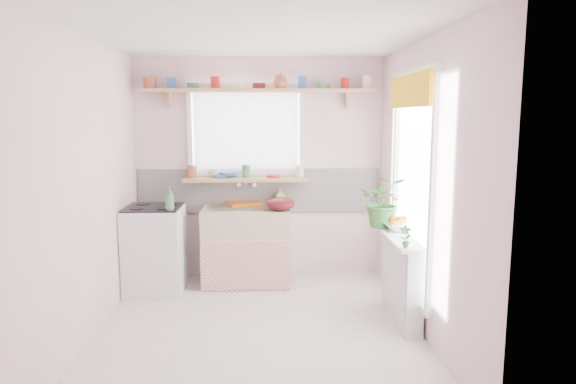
{
  "coord_description": "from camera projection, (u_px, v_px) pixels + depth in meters",
  "views": [
    {
      "loc": [
        0.08,
        -4.24,
        1.85
      ],
      "look_at": [
        0.28,
        0.55,
        1.13
      ],
      "focal_mm": 32.0,
      "sensor_mm": 36.0,
      "label": 1
    }
  ],
  "objects": [
    {
      "name": "dish_tray",
      "position": [
        244.0,
        203.0,
        5.79
      ],
      "size": [
        0.43,
        0.38,
        0.04
      ],
      "primitive_type": "cube",
      "rotation": [
        0.0,
        0.0,
        0.36
      ],
      "color": "#CC6512",
      "rests_on": "sink_unit"
    },
    {
      "name": "herb_pot",
      "position": [
        405.0,
        237.0,
        4.19
      ],
      "size": [
        0.11,
        0.08,
        0.19
      ],
      "primitive_type": "imported",
      "rotation": [
        0.0,
        0.0,
        -0.09
      ],
      "color": "#2C6A2A",
      "rests_on": "radiator_ledge"
    },
    {
      "name": "fruit",
      "position": [
        400.0,
        220.0,
        4.84
      ],
      "size": [
        0.2,
        0.14,
        0.1
      ],
      "color": "orange",
      "rests_on": "fruit_bowl"
    },
    {
      "name": "windowsill",
      "position": [
        246.0,
        179.0,
        5.75
      ],
      "size": [
        1.4,
        0.22,
        0.04
      ],
      "primitive_type": "cube",
      "color": "tan",
      "rests_on": "room"
    },
    {
      "name": "jade_plant",
      "position": [
        384.0,
        202.0,
        4.95
      ],
      "size": [
        0.53,
        0.48,
        0.5
      ],
      "primitive_type": "imported",
      "rotation": [
        0.0,
        0.0,
        -0.23
      ],
      "color": "#336D2B",
      "rests_on": "radiator_ledge"
    },
    {
      "name": "soap_bottle_sink",
      "position": [
        280.0,
        196.0,
        5.81
      ],
      "size": [
        0.11,
        0.11,
        0.19
      ],
      "primitive_type": "imported",
      "rotation": [
        0.0,
        0.0,
        0.31
      ],
      "color": "#D5D15E",
      "rests_on": "sink_unit"
    },
    {
      "name": "sink_unit",
      "position": [
        246.0,
        245.0,
        5.67
      ],
      "size": [
        0.95,
        0.65,
        1.11
      ],
      "color": "white",
      "rests_on": "ground"
    },
    {
      "name": "radiator_ledge",
      "position": [
        401.0,
        277.0,
        4.65
      ],
      "size": [
        0.22,
        0.95,
        0.78
      ],
      "color": "white",
      "rests_on": "ground"
    },
    {
      "name": "pine_shelf",
      "position": [
        259.0,
        91.0,
        5.6
      ],
      "size": [
        2.52,
        0.24,
        0.04
      ],
      "primitive_type": "cube",
      "color": "tan",
      "rests_on": "room"
    },
    {
      "name": "sill_bowl",
      "position": [
        228.0,
        175.0,
        5.79
      ],
      "size": [
        0.21,
        0.21,
        0.06
      ],
      "primitive_type": "imported",
      "rotation": [
        0.0,
        0.0,
        -0.07
      ],
      "color": "#3369A7",
      "rests_on": "windowsill"
    },
    {
      "name": "cooker_bottle",
      "position": [
        170.0,
        198.0,
        5.09
      ],
      "size": [
        0.1,
        0.1,
        0.24
      ],
      "primitive_type": "imported",
      "rotation": [
        0.0,
        0.0,
        0.08
      ],
      "color": "#408050",
      "rests_on": "cooker"
    },
    {
      "name": "sill_crockery",
      "position": [
        246.0,
        173.0,
        5.74
      ],
      "size": [
        1.35,
        0.11,
        0.12
      ],
      "color": "#A55133",
      "rests_on": "windowsill"
    },
    {
      "name": "cooker",
      "position": [
        155.0,
        249.0,
        5.39
      ],
      "size": [
        0.58,
        0.58,
        0.93
      ],
      "color": "white",
      "rests_on": "ground"
    },
    {
      "name": "fruit_bowl",
      "position": [
        399.0,
        227.0,
        4.85
      ],
      "size": [
        0.3,
        0.3,
        0.07
      ],
      "primitive_type": "imported",
      "rotation": [
        0.0,
        0.0,
        0.04
      ],
      "color": "white",
      "rests_on": "radiator_ledge"
    },
    {
      "name": "colander",
      "position": [
        281.0,
        204.0,
        5.46
      ],
      "size": [
        0.36,
        0.36,
        0.14
      ],
      "primitive_type": "ellipsoid",
      "rotation": [
        0.0,
        0.0,
        0.15
      ],
      "color": "#4F0D15",
      "rests_on": "sink_unit"
    },
    {
      "name": "room",
      "position": [
        325.0,
        164.0,
        5.14
      ],
      "size": [
        3.2,
        3.2,
        3.2
      ],
      "color": "white",
      "rests_on": "ground"
    },
    {
      "name": "sill_cup",
      "position": [
        214.0,
        173.0,
        5.78
      ],
      "size": [
        0.16,
        0.16,
        0.1
      ],
      "primitive_type": "imported",
      "rotation": [
        0.0,
        0.0,
        0.32
      ],
      "color": "beige",
      "rests_on": "windowsill"
    },
    {
      "name": "shelf_vase",
      "position": [
        281.0,
        81.0,
        5.54
      ],
      "size": [
        0.18,
        0.18,
        0.17
      ],
      "primitive_type": "imported",
      "rotation": [
        0.0,
        0.0,
        0.1
      ],
      "color": "#9C4F30",
      "rests_on": "pine_shelf"
    },
    {
      "name": "shelf_crockery",
      "position": [
        259.0,
        84.0,
        5.59
      ],
      "size": [
        2.47,
        0.11,
        0.12
      ],
      "color": "#A55133",
      "rests_on": "pine_shelf"
    }
  ]
}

